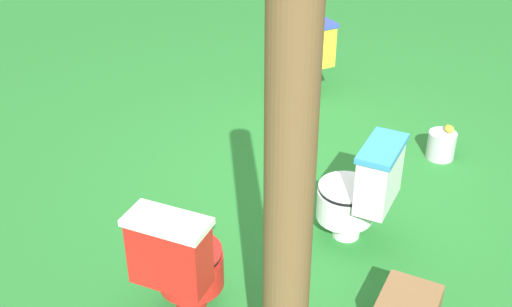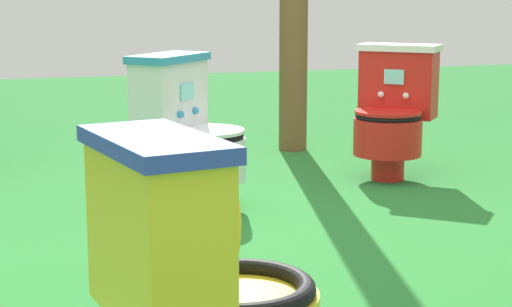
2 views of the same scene
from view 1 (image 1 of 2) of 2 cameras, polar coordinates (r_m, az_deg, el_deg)
ground at (r=4.76m, az=5.28°, el=-3.25°), size 14.00×14.00×0.00m
toilet_yellow at (r=6.03m, az=4.30°, el=8.45°), size 0.49×0.56×0.73m
toilet_red at (r=3.55m, az=-6.58°, el=-9.44°), size 0.64×0.63×0.73m
toilet_white at (r=4.12m, az=9.19°, el=-3.27°), size 0.63×0.63×0.73m
wooden_post at (r=2.39m, az=2.80°, el=-8.04°), size 0.18×0.18×2.30m
lemon_bucket at (r=5.28m, az=16.06°, el=0.78°), size 0.22×0.22×0.28m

